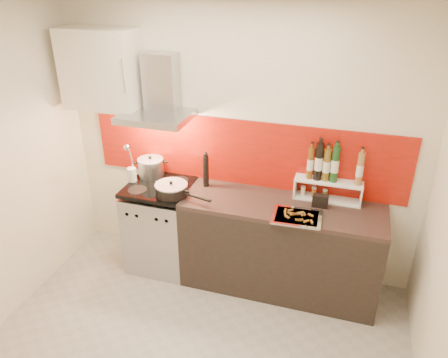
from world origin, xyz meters
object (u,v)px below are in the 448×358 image
(counter, at_px, (280,246))
(pepper_mill, at_px, (206,170))
(range_stove, at_px, (162,226))
(saute_pan, at_px, (172,189))
(baking_tray, at_px, (297,217))
(stock_pot, at_px, (151,168))

(counter, relative_size, pepper_mill, 5.17)
(range_stove, xyz_separation_m, pepper_mill, (0.43, 0.14, 0.63))
(saute_pan, bearing_deg, pepper_mill, 49.45)
(pepper_mill, bearing_deg, baking_tray, -19.92)
(pepper_mill, xyz_separation_m, baking_tray, (0.92, -0.33, -0.15))
(saute_pan, bearing_deg, stock_pot, 140.06)
(counter, bearing_deg, range_stove, -179.77)
(counter, bearing_deg, saute_pan, -172.15)
(pepper_mill, bearing_deg, stock_pot, 178.10)
(stock_pot, height_order, saute_pan, stock_pot)
(saute_pan, relative_size, pepper_mill, 1.63)
(counter, xyz_separation_m, stock_pot, (-1.35, 0.15, 0.55))
(counter, distance_m, stock_pot, 1.47)
(pepper_mill, height_order, baking_tray, pepper_mill)
(counter, xyz_separation_m, pepper_mill, (-0.77, 0.13, 0.62))
(range_stove, xyz_separation_m, baking_tray, (1.35, -0.19, 0.47))
(range_stove, bearing_deg, saute_pan, -33.74)
(stock_pot, xyz_separation_m, baking_tray, (1.50, -0.35, -0.09))
(pepper_mill, bearing_deg, counter, -9.97)
(range_stove, relative_size, baking_tray, 2.14)
(saute_pan, xyz_separation_m, pepper_mill, (0.23, 0.27, 0.11))
(saute_pan, bearing_deg, counter, 7.85)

